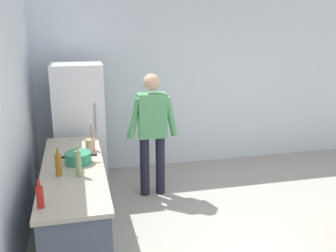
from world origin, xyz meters
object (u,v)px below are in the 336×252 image
object	(u,v)px
refrigerator	(80,126)
bottle_vinegar_tall	(78,163)
cooking_pot	(78,158)
bottle_oil_amber	(58,164)
bottle_sauce_red	(40,197)
utensil_jar	(90,144)
person	(152,127)

from	to	relation	value
refrigerator	bottle_vinegar_tall	world-z (taller)	refrigerator
cooking_pot	bottle_oil_amber	world-z (taller)	bottle_oil_amber
bottle_oil_amber	bottle_sauce_red	size ratio (longest dim) A/B	1.17
refrigerator	utensil_jar	distance (m)	1.13
utensil_jar	bottle_vinegar_tall	world-z (taller)	same
person	bottle_vinegar_tall	size ratio (longest dim) A/B	5.31
utensil_jar	person	bearing A→B (deg)	33.75
cooking_pot	utensil_jar	distance (m)	0.41
bottle_sauce_red	person	bearing A→B (deg)	55.54
refrigerator	cooking_pot	size ratio (longest dim) A/B	4.50
utensil_jar	bottle_vinegar_tall	bearing A→B (deg)	-101.01
cooking_pot	utensil_jar	bearing A→B (deg)	69.09
refrigerator	bottle_sauce_red	size ratio (longest dim) A/B	7.50
refrigerator	utensil_jar	size ratio (longest dim) A/B	5.62
bottle_sauce_red	utensil_jar	bearing A→B (deg)	71.02
bottle_oil_amber	bottle_vinegar_tall	world-z (taller)	bottle_vinegar_tall
person	utensil_jar	xyz separation A→B (m)	(-0.85, -0.56, 0.00)
bottle_oil_amber	bottle_vinegar_tall	bearing A→B (deg)	-17.61
bottle_oil_amber	bottle_vinegar_tall	xyz separation A→B (m)	(0.19, -0.06, 0.02)
utensil_jar	bottle_sauce_red	xyz separation A→B (m)	(-0.46, -1.34, 0.02)
utensil_jar	bottle_sauce_red	world-z (taller)	utensil_jar
utensil_jar	bottle_sauce_red	bearing A→B (deg)	-108.98
refrigerator	person	xyz separation A→B (m)	(0.95, -0.55, 0.08)
cooking_pot	bottle_sauce_red	world-z (taller)	bottle_sauce_red
utensil_jar	bottle_oil_amber	distance (m)	0.76
person	utensil_jar	distance (m)	1.02
refrigerator	bottle_sauce_red	distance (m)	2.48
person	bottle_sauce_red	distance (m)	2.31
person	utensil_jar	bearing A→B (deg)	-146.25
person	cooking_pot	distance (m)	1.37
bottle_vinegar_tall	refrigerator	bearing A→B (deg)	88.78
person	bottle_sauce_red	world-z (taller)	person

